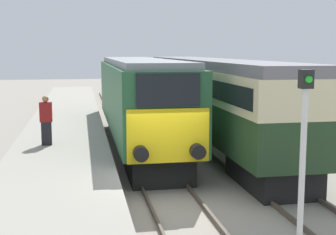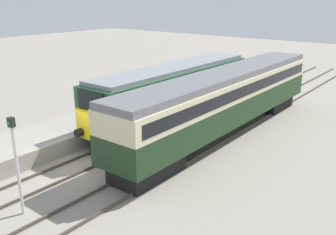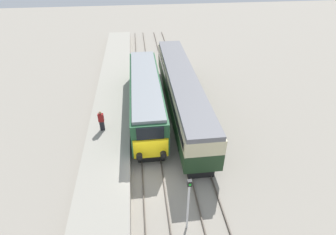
{
  "view_description": "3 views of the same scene",
  "coord_description": "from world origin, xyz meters",
  "views": [
    {
      "loc": [
        -2.49,
        -12.28,
        4.32
      ],
      "look_at": [
        0.0,
        1.15,
        2.35
      ],
      "focal_mm": 50.0,
      "sensor_mm": 36.0,
      "label": 1
    },
    {
      "loc": [
        14.01,
        -10.61,
        8.12
      ],
      "look_at": [
        1.7,
        5.15,
        1.6
      ],
      "focal_mm": 40.0,
      "sensor_mm": 36.0,
      "label": 2
    },
    {
      "loc": [
        -0.48,
        -12.96,
        14.02
      ],
      "look_at": [
        1.7,
        5.15,
        1.6
      ],
      "focal_mm": 28.0,
      "sensor_mm": 36.0,
      "label": 3
    }
  ],
  "objects": [
    {
      "name": "locomotive",
      "position": [
        0.0,
        8.01,
        2.2
      ],
      "size": [
        2.7,
        14.21,
        3.95
      ],
      "color": "black",
      "rests_on": "ground_plane"
    },
    {
      "name": "ground_plane",
      "position": [
        0.0,
        0.0,
        0.0
      ],
      "size": [
        120.0,
        120.0,
        0.0
      ],
      "primitive_type": "plane",
      "color": "gray"
    },
    {
      "name": "person_on_platform",
      "position": [
        -3.79,
        5.04,
        1.79
      ],
      "size": [
        0.44,
        0.26,
        1.81
      ],
      "color": "black",
      "rests_on": "platform_left"
    },
    {
      "name": "platform_left",
      "position": [
        -3.3,
        8.0,
        0.44
      ],
      "size": [
        3.5,
        50.0,
        0.89
      ],
      "color": "#9E998C",
      "rests_on": "ground_plane"
    },
    {
      "name": "rails_near_track",
      "position": [
        0.0,
        5.0,
        0.07
      ],
      "size": [
        1.51,
        60.0,
        0.14
      ],
      "color": "#4C4238",
      "rests_on": "ground_plane"
    },
    {
      "name": "signal_post",
      "position": [
        1.7,
        -4.05,
        2.35
      ],
      "size": [
        0.24,
        0.28,
        3.96
      ],
      "color": "silver",
      "rests_on": "ground_plane"
    },
    {
      "name": "passenger_carriage",
      "position": [
        3.4,
        8.61,
        2.38
      ],
      "size": [
        2.75,
        18.8,
        3.92
      ],
      "color": "black",
      "rests_on": "ground_plane"
    },
    {
      "name": "rails_far_track",
      "position": [
        3.4,
        5.0,
        0.07
      ],
      "size": [
        1.5,
        60.0,
        0.14
      ],
      "color": "#4C4238",
      "rests_on": "ground_plane"
    }
  ]
}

